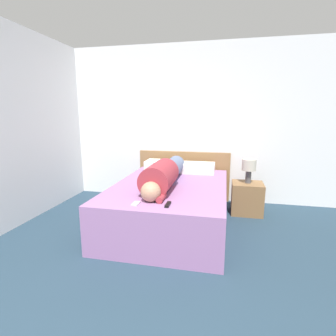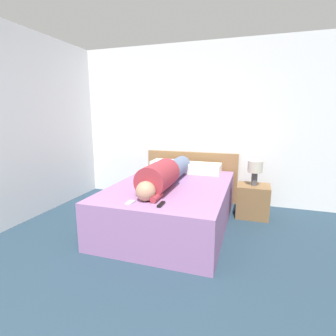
# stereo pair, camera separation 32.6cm
# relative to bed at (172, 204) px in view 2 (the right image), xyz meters

# --- Properties ---
(wall_back) EXTENTS (5.58, 0.06, 2.60)m
(wall_back) POSITION_rel_bed_xyz_m (0.22, 1.19, 1.02)
(wall_back) COLOR white
(wall_back) RESTS_ON ground_plane
(wall_left) EXTENTS (0.06, 4.91, 2.60)m
(wall_left) POSITION_rel_bed_xyz_m (-2.00, -0.70, 1.02)
(wall_left) COLOR white
(wall_left) RESTS_ON ground_plane
(bed) EXTENTS (1.45, 2.08, 0.56)m
(bed) POSITION_rel_bed_xyz_m (0.00, 0.00, 0.00)
(bed) COLOR #936699
(bed) RESTS_ON ground_plane
(headboard) EXTENTS (1.57, 0.04, 0.84)m
(headboard) POSITION_rel_bed_xyz_m (0.00, 1.12, 0.14)
(headboard) COLOR olive
(headboard) RESTS_ON ground_plane
(nightstand) EXTENTS (0.45, 0.40, 0.47)m
(nightstand) POSITION_rel_bed_xyz_m (1.04, 0.63, -0.04)
(nightstand) COLOR brown
(nightstand) RESTS_ON ground_plane
(table_lamp) EXTENTS (0.20, 0.20, 0.36)m
(table_lamp) POSITION_rel_bed_xyz_m (1.04, 0.63, 0.44)
(table_lamp) COLOR #4C4C51
(table_lamp) RESTS_ON nightstand
(person_lying) EXTENTS (0.35, 1.60, 0.35)m
(person_lying) POSITION_rel_bed_xyz_m (-0.06, -0.11, 0.43)
(person_lying) COLOR tan
(person_lying) RESTS_ON bed
(pillow_near_headboard) EXTENTS (0.55, 0.34, 0.17)m
(pillow_near_headboard) POSITION_rel_bed_xyz_m (-0.29, 0.78, 0.36)
(pillow_near_headboard) COLOR silver
(pillow_near_headboard) RESTS_ON bed
(pillow_second) EXTENTS (0.53, 0.34, 0.15)m
(pillow_second) POSITION_rel_bed_xyz_m (0.28, 0.78, 0.36)
(pillow_second) COLOR silver
(pillow_second) RESTS_ON bed
(tv_remote) EXTENTS (0.04, 0.15, 0.02)m
(tv_remote) POSITION_rel_bed_xyz_m (0.14, -0.82, 0.29)
(tv_remote) COLOR black
(tv_remote) RESTS_ON bed
(cell_phone) EXTENTS (0.06, 0.13, 0.01)m
(cell_phone) POSITION_rel_bed_xyz_m (-0.19, -0.84, 0.29)
(cell_phone) COLOR #B2B7BC
(cell_phone) RESTS_ON bed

